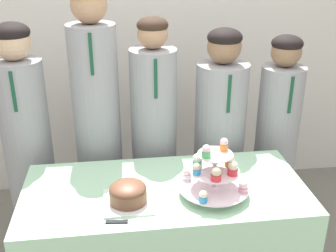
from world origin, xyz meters
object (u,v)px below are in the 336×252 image
(round_cake, at_px, (128,193))
(student_0, at_px, (29,155))
(student_2, at_px, (154,148))
(cupcake_stand, at_px, (215,172))
(student_3, at_px, (219,149))
(cake_knife, at_px, (130,222))
(student_1, at_px, (98,136))
(student_4, at_px, (275,148))

(round_cake, bearing_deg, student_0, 131.25)
(student_0, xyz_separation_m, student_2, (0.74, -0.00, -0.00))
(cupcake_stand, relative_size, student_3, 0.23)
(round_cake, distance_m, student_2, 0.67)
(round_cake, xyz_separation_m, student_2, (0.18, 0.63, -0.10))
(cupcake_stand, xyz_separation_m, student_0, (-0.96, 0.61, -0.16))
(cake_knife, xyz_separation_m, cupcake_stand, (0.41, 0.17, 0.12))
(student_3, bearing_deg, round_cake, -132.80)
(student_0, xyz_separation_m, student_1, (0.41, 0.00, 0.10))
(round_cake, distance_m, student_1, 0.65)
(cupcake_stand, bearing_deg, student_0, 147.53)
(student_1, distance_m, student_3, 0.75)
(cupcake_stand, distance_m, student_2, 0.68)
(round_cake, xyz_separation_m, student_3, (0.59, 0.63, -0.13))
(student_2, bearing_deg, cupcake_stand, -69.63)
(student_0, bearing_deg, student_2, -0.00)
(cupcake_stand, bearing_deg, student_1, 132.10)
(round_cake, distance_m, student_0, 0.85)
(round_cake, distance_m, student_4, 1.16)
(cake_knife, height_order, student_0, student_0)
(student_1, height_order, student_3, student_1)
(cupcake_stand, distance_m, student_3, 0.67)
(cake_knife, height_order, student_3, student_3)
(cake_knife, relative_size, student_1, 0.19)
(student_2, height_order, student_3, student_2)
(student_4, bearing_deg, round_cake, -146.44)
(cake_knife, distance_m, student_2, 0.80)
(student_1, bearing_deg, round_cake, -76.99)
(cake_knife, distance_m, student_0, 0.96)
(round_cake, relative_size, student_3, 0.16)
(round_cake, bearing_deg, cake_knife, -90.00)
(round_cake, xyz_separation_m, cupcake_stand, (0.41, 0.02, 0.07))
(student_0, relative_size, student_2, 0.99)
(student_1, relative_size, student_2, 1.11)
(student_1, height_order, student_4, student_1)
(round_cake, distance_m, cupcake_stand, 0.41)
(student_4, bearing_deg, cake_knife, -140.73)
(cake_knife, xyz_separation_m, student_3, (0.59, 0.78, -0.08))
(student_3, bearing_deg, cake_knife, -126.92)
(student_2, bearing_deg, student_4, -0.00)
(student_2, bearing_deg, round_cake, -105.85)
(student_2, relative_size, student_3, 1.05)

